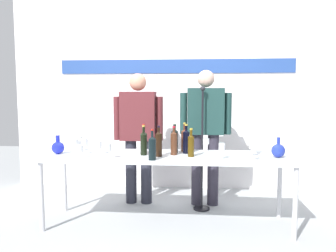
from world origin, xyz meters
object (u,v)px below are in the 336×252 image
object	(u,v)px
wine_glass_left_5	(108,148)
wine_glass_left_1	(85,143)
wine_bottle_6	(175,140)
wine_glass_right_0	(254,150)
decanter_blue_left	(58,147)
wine_glass_right_2	(252,145)
wine_glass_right_3	(222,148)
wine_bottle_7	(174,142)
wine_bottle_1	(159,143)
wine_bottle_4	(184,139)
wine_bottle_2	(144,141)
wine_glass_right_1	(257,144)
decanter_blue_right	(278,150)
wine_bottle_0	(186,141)
wine_bottle_8	(152,147)
wine_bottle_3	(144,143)
display_table	(167,160)
presenter_left	(138,129)
wine_glass_left_4	(79,140)
wine_glass_left_3	(75,142)
presenter_right	(205,128)
wine_glass_left_0	(80,149)
microphone_stand	(202,169)
wine_bottle_5	(191,145)
wine_glass_right_4	(206,142)
wine_glass_left_2	(98,145)

from	to	relation	value
wine_glass_left_5	wine_glass_left_1	bearing A→B (deg)	142.05
wine_bottle_6	wine_glass_right_0	world-z (taller)	wine_bottle_6
decanter_blue_left	wine_glass_right_0	size ratio (longest dim) A/B	1.34
wine_glass_right_0	wine_glass_right_2	size ratio (longest dim) A/B	1.00
wine_glass_right_3	wine_bottle_7	bearing A→B (deg)	157.27
wine_bottle_1	wine_bottle_4	distance (m)	0.41
wine_bottle_2	wine_glass_right_1	size ratio (longest dim) A/B	2.28
wine_glass_right_1	decanter_blue_right	bearing A→B (deg)	-50.55
wine_bottle_0	wine_bottle_8	bearing A→B (deg)	-128.74
wine_bottle_4	wine_glass_left_1	xyz separation A→B (m)	(-1.07, -0.24, -0.02)
wine_bottle_3	wine_glass_right_3	xyz separation A→B (m)	(0.80, -0.16, -0.01)
display_table	wine_glass_right_2	size ratio (longest dim) A/B	17.47
display_table	presenter_left	xyz separation A→B (m)	(-0.43, 0.68, 0.25)
wine_bottle_4	wine_glass_left_4	world-z (taller)	wine_bottle_4
presenter_left	wine_bottle_7	world-z (taller)	presenter_left
wine_glass_left_1	wine_glass_right_1	size ratio (longest dim) A/B	1.17
wine_glass_left_3	wine_bottle_4	bearing A→B (deg)	6.82
presenter_right	wine_glass_left_0	distance (m)	1.60
wine_glass_right_3	microphone_stand	bearing A→B (deg)	104.55
wine_glass_right_3	wine_bottle_5	bearing A→B (deg)	159.35
wine_bottle_2	wine_bottle_5	world-z (taller)	wine_bottle_2
wine_bottle_0	wine_bottle_8	world-z (taller)	wine_bottle_0
presenter_right	wine_bottle_7	size ratio (longest dim) A/B	5.55
wine_bottle_2	wine_bottle_7	world-z (taller)	wine_bottle_2
wine_glass_left_0	wine_glass_left_3	xyz separation A→B (m)	(-0.18, 0.35, 0.01)
wine_bottle_3	wine_bottle_8	xyz separation A→B (m)	(0.13, -0.26, -0.01)
wine_glass_left_5	wine_glass_right_4	world-z (taller)	wine_glass_left_5
wine_bottle_5	microphone_stand	xyz separation A→B (m)	(0.13, 0.57, -0.39)
wine_bottle_1	wine_glass_left_0	bearing A→B (deg)	-167.70
wine_glass_left_5	wine_glass_right_1	size ratio (longest dim) A/B	1.07
wine_bottle_1	wine_bottle_5	bearing A→B (deg)	2.63
wine_glass_left_2	wine_glass_left_3	bearing A→B (deg)	157.81
wine_bottle_6	wine_glass_right_1	xyz separation A→B (m)	(0.90, 0.05, -0.04)
wine_glass_left_4	microphone_stand	xyz separation A→B (m)	(1.40, 0.31, -0.38)
decanter_blue_right	presenter_left	world-z (taller)	presenter_left
wine_glass_right_3	wine_glass_right_4	distance (m)	0.49
wine_glass_right_2	wine_glass_right_0	bearing A→B (deg)	-95.12
wine_bottle_1	wine_bottle_2	bearing A→B (deg)	136.22
wine_bottle_7	wine_glass_left_3	distance (m)	1.11
wine_bottle_8	wine_glass_left_4	bearing A→B (deg)	152.54
decanter_blue_right	wine_bottle_2	distance (m)	1.41
wine_glass_left_3	wine_glass_left_5	bearing A→B (deg)	-36.35
wine_glass_left_5	microphone_stand	world-z (taller)	microphone_stand
wine_bottle_8	microphone_stand	world-z (taller)	microphone_stand
presenter_left	wine_bottle_4	world-z (taller)	presenter_left
wine_glass_left_0	wine_glass_left_2	world-z (taller)	wine_glass_left_2
wine_glass_left_5	wine_glass_right_2	xyz separation A→B (m)	(1.46, 0.28, -0.00)
presenter_right	wine_bottle_1	size ratio (longest dim) A/B	5.33
display_table	wine_glass_right_3	xyz separation A→B (m)	(0.56, -0.20, 0.17)
wine_glass_left_1	wine_glass_left_3	bearing A→B (deg)	147.61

